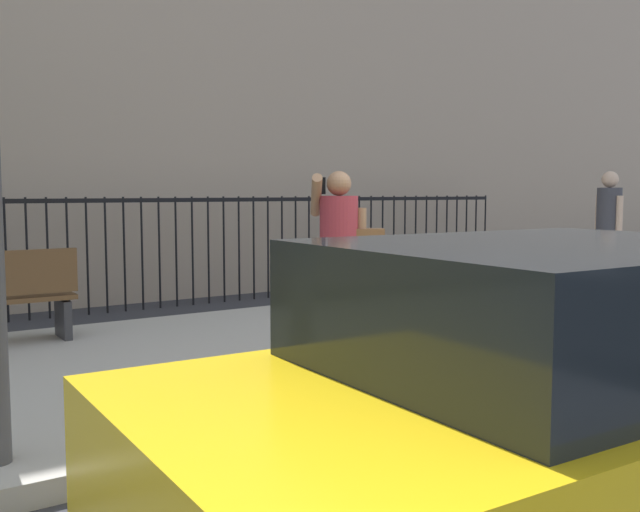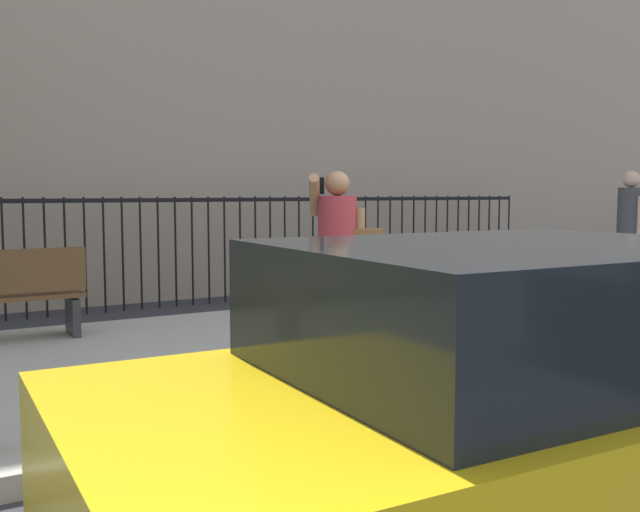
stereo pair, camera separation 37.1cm
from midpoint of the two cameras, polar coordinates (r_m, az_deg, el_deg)
The scene contains 6 objects.
ground_plane at distance 6.01m, azimuth 13.02°, elevation -11.09°, with size 60.00×60.00×0.00m, color #333338.
sidewalk at distance 7.61m, azimuth 0.79°, elevation -6.92°, with size 28.00×4.40×0.15m, color #B2ADA3.
iron_fence at distance 10.72m, azimuth -10.52°, elevation 1.60°, with size 12.03×0.04×1.60m.
taxi_yellow at distance 3.45m, azimuth 16.99°, elevation -11.32°, with size 4.25×1.96×1.45m.
pedestrian_on_phone at distance 6.33m, azimuth 0.07°, elevation 0.36°, with size 0.72×0.61×1.70m.
pedestrian_walking at distance 10.94m, azimuth 21.16°, elevation 2.31°, with size 0.40×0.48×1.81m.
Camera 1 is at (-4.39, -3.83, 1.66)m, focal length 40.06 mm.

